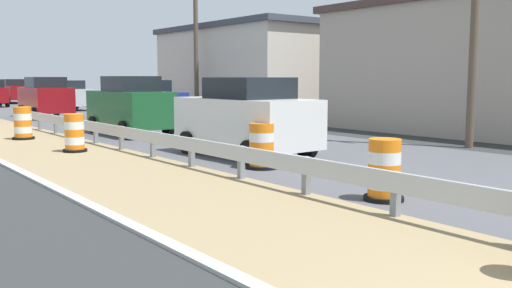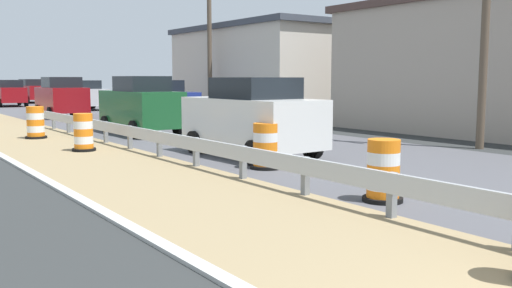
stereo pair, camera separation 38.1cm
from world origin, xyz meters
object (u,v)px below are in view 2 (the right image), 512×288
traffic_barrel_far (83,134)px  car_lead_far_lane (252,117)px  car_distant_a (33,91)px  traffic_barrel_close (383,174)px  utility_pole_mid (209,30)px  car_trailing_near_lane (85,95)px  car_distant_b (61,97)px  traffic_barrel_mid (266,148)px  car_lead_near_lane (10,93)px  traffic_barrel_farther (36,124)px  car_trailing_far_lane (141,105)px  car_mid_far_lane (161,101)px

traffic_barrel_far → car_lead_far_lane: car_lead_far_lane is taller
car_distant_a → car_lead_far_lane: bearing=-7.3°
traffic_barrel_close → utility_pole_mid: utility_pole_mid is taller
car_trailing_near_lane → car_distant_b: car_distant_b is taller
traffic_barrel_mid → utility_pole_mid: size_ratio=0.12×
utility_pole_mid → traffic_barrel_far: bearing=-135.5°
car_lead_far_lane → car_distant_b: bearing=-2.3°
car_lead_far_lane → car_lead_near_lane: bearing=-2.4°
car_lead_near_lane → utility_pole_mid: 20.38m
traffic_barrel_farther → car_trailing_near_lane: (7.28, 16.72, 0.47)m
car_trailing_far_lane → car_lead_far_lane: bearing=-179.6°
car_trailing_near_lane → car_distant_b: bearing=-28.9°
traffic_barrel_far → car_lead_near_lane: 29.26m
car_mid_far_lane → utility_pole_mid: (3.32, 0.89, 3.65)m
car_distant_b → traffic_barrel_far: bearing=168.0°
car_distant_b → car_trailing_far_lane: bearing=-179.3°
car_trailing_far_lane → traffic_barrel_mid: bearing=174.9°
traffic_barrel_farther → utility_pole_mid: bearing=28.2°
car_distant_b → car_distant_a: bearing=-7.5°
traffic_barrel_close → traffic_barrel_farther: traffic_barrel_farther is taller
car_trailing_far_lane → car_distant_b: 11.02m
car_lead_near_lane → traffic_barrel_close: bearing=179.3°
car_trailing_far_lane → car_lead_near_lane: bearing=-0.3°
traffic_barrel_far → traffic_barrel_farther: 4.37m
traffic_barrel_close → traffic_barrel_farther: size_ratio=0.96×
car_distant_a → utility_pole_mid: utility_pole_mid is taller
car_distant_b → car_mid_far_lane: bearing=-148.9°
car_distant_a → utility_pole_mid: (3.29, -24.37, 3.65)m
car_distant_b → utility_pole_mid: 8.84m
car_trailing_near_lane → car_lead_far_lane: (-3.63, -24.83, 0.08)m
traffic_barrel_farther → utility_pole_mid: 12.53m
traffic_barrel_mid → car_trailing_far_lane: bearing=84.1°
traffic_barrel_farther → utility_pole_mid: size_ratio=0.13×
car_lead_near_lane → car_trailing_far_lane: car_trailing_far_lane is taller
car_trailing_far_lane → car_distant_b: car_trailing_far_lane is taller
car_lead_far_lane → car_trailing_far_lane: 7.47m
car_trailing_near_lane → car_distant_b: size_ratio=0.94×
traffic_barrel_farther → car_mid_far_lane: car_mid_far_lane is taller
traffic_barrel_mid → utility_pole_mid: 17.87m
traffic_barrel_close → car_mid_far_lane: size_ratio=0.23×
car_distant_a → traffic_barrel_mid: bearing=-8.4°
traffic_barrel_mid → car_lead_far_lane: bearing=64.1°
car_distant_a → car_distant_b: (-3.21, -19.58, 0.07)m
car_lead_far_lane → car_distant_a: 38.23m
traffic_barrel_far → car_distant_a: (6.85, 34.32, 0.52)m
car_lead_far_lane → car_trailing_far_lane: size_ratio=0.98×
car_lead_near_lane → traffic_barrel_far: bearing=174.4°
traffic_barrel_farther → car_distant_a: 30.80m
car_lead_far_lane → car_mid_far_lane: 13.27m
traffic_barrel_close → car_lead_near_lane: car_lead_near_lane is taller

